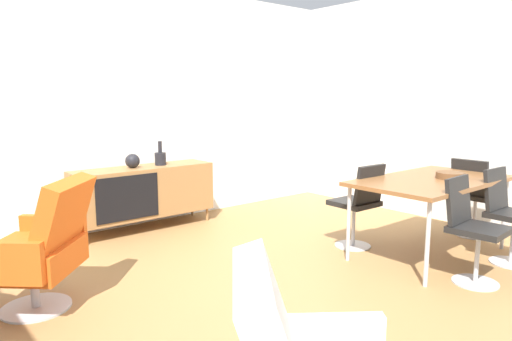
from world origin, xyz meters
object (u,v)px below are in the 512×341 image
Objects in this scene: vase_sculptural_dark at (160,158)px; dining_chair_back_left at (359,202)px; sideboard at (144,191)px; lounge_chair_red at (41,246)px; vase_cobalt at (132,161)px; dining_chair_front_left at (472,226)px; dining_table at (431,183)px; wooden_bowl_on_table at (450,175)px; dining_chair_front_right at (508,212)px; dining_chair_far_end at (473,194)px.

vase_sculptural_dark is 2.31m from dining_chair_back_left.
sideboard is 1.69× the size of lounge_chair_red.
vase_cobalt is 3.46m from dining_chair_front_left.
dining_chair_front_left is at bearing -65.30° from vase_cobalt.
vase_sculptural_dark is at bearing 119.40° from dining_table.
dining_table is 6.15× the size of wooden_bowl_on_table.
dining_chair_front_right is at bearing -65.49° from wooden_bowl_on_table.
dining_chair_front_left is at bearing -31.35° from lounge_chair_red.
dining_chair_back_left is (1.09, -2.01, -0.34)m from vase_sculptural_dark.
lounge_chair_red is (-3.51, 1.71, -0.00)m from dining_chair_front_right.
wooden_bowl_on_table is at bearing 42.42° from dining_chair_front_left.
dining_chair_back_left is 1.00× the size of dining_chair_front_left.
dining_chair_front_right is 1.32m from dining_chair_back_left.
dining_table is 3.37m from lounge_chair_red.
dining_table is (1.45, -2.57, -0.11)m from vase_sculptural_dark.
dining_chair_front_left is at bearing -122.34° from dining_table.
dining_chair_far_end is at bearing -45.09° from sideboard.
wooden_bowl_on_table is 3.55m from lounge_chair_red.
vase_cobalt is at bearing 124.92° from dining_table.
dining_chair_front_left is (1.09, -3.12, -0.34)m from vase_sculptural_dark.
vase_sculptural_dark is 3.62m from dining_chair_front_right.
dining_chair_front_right is at bearing 0.01° from dining_chair_front_left.
dining_chair_far_end is (2.56, -2.56, 0.03)m from sideboard.
wooden_bowl_on_table is 0.30× the size of dining_chair_back_left.
wooden_bowl_on_table is at bearing -55.84° from sideboard.
vase_cobalt is 0.35m from vase_sculptural_dark.
vase_cobalt is at bearing 114.70° from dining_chair_front_left.
vase_sculptural_dark reaches higher than sideboard.
wooden_bowl_on_table is at bearing -35.86° from dining_table.
dining_chair_front_left is (-1.24, -0.56, 0.00)m from dining_chair_far_end.
vase_sculptural_dark is at bearing 0.49° from sideboard.
lounge_chair_red is at bearing 164.14° from dining_chair_far_end.
vase_cobalt reaches higher than wooden_bowl_on_table.
dining_chair_back_left is (1.31, -2.01, 0.03)m from sideboard.
dining_table is 0.19m from wooden_bowl_on_table.
sideboard is 5.76× the size of vase_sculptural_dark.
vase_cobalt is 0.19× the size of dining_chair_back_left.
vase_cobalt reaches higher than dining_table.
dining_chair_far_end is (0.54, 0.56, 0.00)m from dining_chair_front_right.
dining_chair_front_right is (1.80, -3.12, -0.34)m from vase_sculptural_dark.
sideboard is 2.06m from lounge_chair_red.
sideboard is 10.06× the size of vase_cobalt.
vase_cobalt is 0.61× the size of wooden_bowl_on_table.
dining_chair_front_left is (1.44, -3.12, -0.33)m from vase_cobalt.
vase_cobalt is 0.57× the size of vase_sculptural_dark.
dining_chair_front_right is at bearing -57.82° from dining_chair_back_left.
dining_chair_far_end is 1.36m from dining_chair_back_left.
dining_chair_far_end is at bearing -43.75° from vase_cobalt.
vase_sculptural_dark is 3.11m from wooden_bowl_on_table.
vase_sculptural_dark is (0.22, 0.00, 0.37)m from sideboard.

